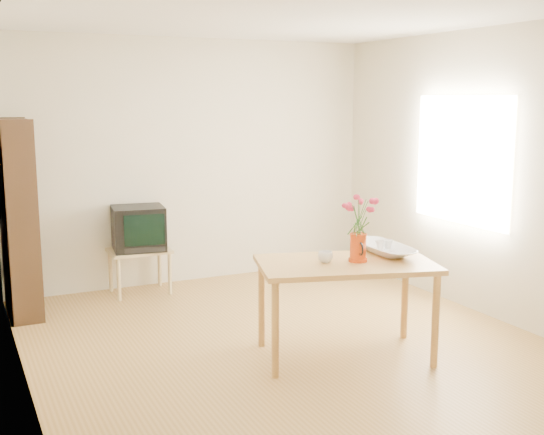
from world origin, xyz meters
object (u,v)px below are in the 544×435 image
mug (325,257)px  table (346,273)px  pitcher (358,249)px  bowl (385,227)px  television (138,227)px

mug → table: bearing=147.6°
pitcher → mug: (-0.24, 0.07, -0.06)m
table → mug: (-0.15, 0.05, 0.13)m
pitcher → bowl: bowl is taller
table → bowl: bowl is taller
pitcher → mug: bearing=-179.1°
table → pitcher: (0.09, -0.02, 0.19)m
pitcher → bowl: bearing=38.6°
mug → television: bearing=-86.5°
mug → bowl: bowl is taller
pitcher → television: (-1.07, 2.42, -0.16)m
table → pitcher: pitcher is taller
mug → bowl: (0.58, 0.07, 0.17)m
bowl → television: size_ratio=0.80×
television → bowl: bearing=-50.8°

